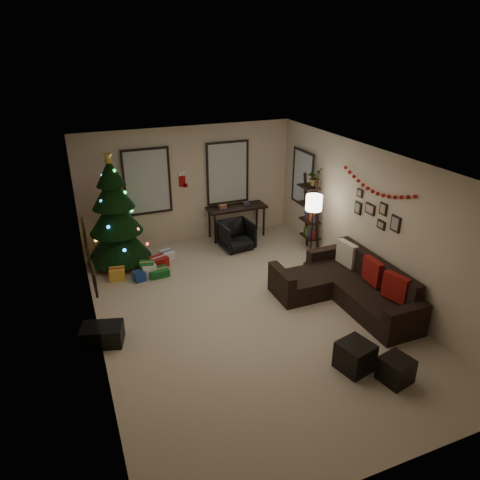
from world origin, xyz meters
The scene contains 29 objects.
floor centered at (0.00, 0.00, 0.00)m, with size 7.00×7.00×0.00m, color #BCA98E.
ceiling centered at (0.00, 0.00, 2.70)m, with size 7.00×7.00×0.00m, color white.
wall_back centered at (0.00, 3.50, 1.35)m, with size 5.00×5.00×0.00m, color beige.
wall_front centered at (0.00, -3.50, 1.35)m, with size 5.00×5.00×0.00m, color beige.
wall_left centered at (-2.50, 0.00, 1.35)m, with size 7.00×7.00×0.00m, color beige.
wall_right centered at (2.50, 0.00, 1.35)m, with size 7.00×7.00×0.00m, color beige.
window_back_left centered at (-0.95, 3.47, 1.55)m, with size 1.05×0.06×1.50m.
window_back_right centered at (0.95, 3.47, 1.55)m, with size 1.05×0.06×1.50m.
window_right_wall centered at (2.47, 2.55, 1.50)m, with size 0.06×0.90×1.30m.
christmas_tree centered at (-1.78, 2.84, 1.03)m, with size 1.33×1.33×2.48m.
presents centered at (-1.40, 2.20, 0.12)m, with size 1.50×1.01×0.30m.
sofa centered at (1.86, -0.30, 0.27)m, with size 1.75×2.56×0.84m.
pillow_red_a centered at (2.21, -1.12, 0.64)m, with size 0.12×0.46×0.46m, color maroon.
pillow_red_b centered at (2.21, -0.51, 0.64)m, with size 0.12×0.45×0.45m, color maroon.
pillow_cream centered at (2.21, 0.29, 0.63)m, with size 0.13×0.47×0.47m, color beige.
ottoman_near centered at (0.87, -1.93, 0.22)m, with size 0.45×0.45×0.43m, color black.
ottoman_far centered at (1.26, -2.37, 0.19)m, with size 0.39×0.39×0.37m, color black.
desk centered at (1.08, 3.22, 0.68)m, with size 1.43×0.51×0.77m.
desk_chair centered at (0.82, 2.57, 0.33)m, with size 0.64×0.60×0.66m, color black.
bookshelf centered at (2.30, 1.85, 0.86)m, with size 0.30×0.52×1.78m.
potted_plant centered at (2.30, 1.79, 1.80)m, with size 0.43×0.37×0.48m, color #4C4C4C.
floor_lamp centered at (1.95, 1.18, 1.31)m, with size 0.33×0.33×1.57m.
art_map centered at (-2.48, 0.71, 1.57)m, with size 0.04×0.60×0.50m.
art_abstract centered at (-2.48, -0.50, 1.47)m, with size 0.04×0.45×0.35m.
gallery centered at (2.48, -0.07, 1.57)m, with size 0.03×1.25×0.54m.
garland centered at (2.45, -0.01, 2.05)m, with size 0.08×1.90×0.30m, color #A5140C, non-canonical shape.
stocking_left centered at (-0.14, 3.49, 1.51)m, with size 0.20×0.05×0.36m.
stocking_right centered at (0.19, 3.59, 1.49)m, with size 0.20×0.05×0.36m.
storage_bin centered at (-2.47, 0.08, 0.16)m, with size 0.63×0.42×0.32m, color black.
Camera 1 is at (-2.65, -6.15, 4.43)m, focal length 33.52 mm.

